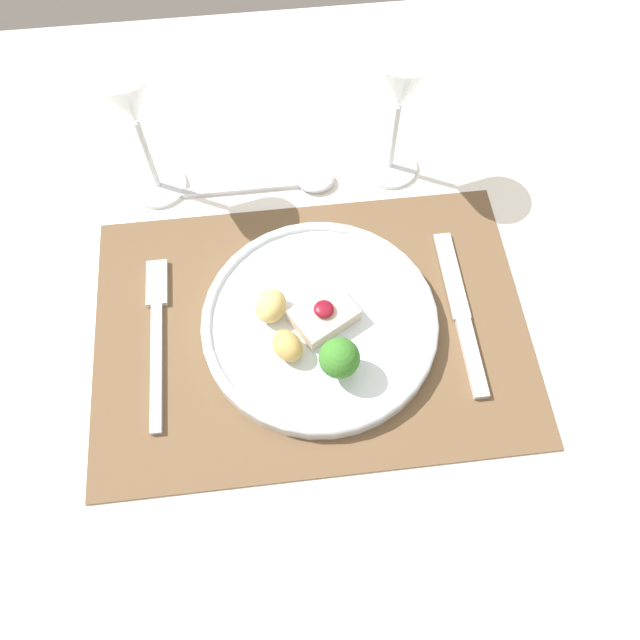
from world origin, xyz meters
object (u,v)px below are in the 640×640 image
Objects in this scene: fork at (157,328)px; wine_glass_near at (401,88)px; wine_glass_far at (130,104)px; spoon at (294,183)px; dinner_plate at (319,324)px; knife at (463,322)px.

wine_glass_near is (0.30, 0.20, 0.13)m from fork.
wine_glass_near is 0.96× the size of wine_glass_far.
spoon is 1.07× the size of wine_glass_near.
wine_glass_near reaches higher than dinner_plate.
spoon is 1.04× the size of wine_glass_far.
dinner_plate is at bearing 175.01° from knife.
fork is at bearing -90.16° from wine_glass_far.
dinner_plate is at bearing -7.74° from fork.
dinner_plate is at bearing -117.61° from wine_glass_near.
knife is 1.13× the size of wine_glass_far.
dinner_plate is 0.21m from spoon.
knife is 0.43m from wine_glass_far.
dinner_plate is at bearing -88.68° from spoon.
spoon is 0.22m from wine_glass_far.
wine_glass_far is (-0.29, 0.00, 0.01)m from wine_glass_near.
spoon is at bearing 46.49° from fork.
knife is (0.16, -0.01, -0.01)m from dinner_plate.
wine_glass_near is (0.12, 0.22, 0.12)m from dinner_plate.
fork is 1.09× the size of spoon.
knife reaches higher than fork.
knife is at bearing -53.25° from spoon.
fork is 1.00× the size of knife.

